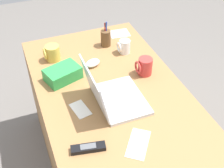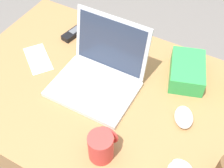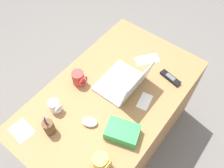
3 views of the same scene
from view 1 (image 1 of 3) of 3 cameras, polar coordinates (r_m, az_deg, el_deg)
The scene contains 13 objects.
ground_plane at distance 2.26m, azimuth -0.17°, elevation -15.14°, with size 6.00×6.00×0.00m, color slate.
desk at distance 1.97m, azimuth -0.19°, elevation -9.02°, with size 1.34×0.80×0.74m, color #9E7042.
laptop at distance 1.59m, azimuth 0.10°, elevation -2.24°, with size 0.32×0.29×0.25m.
computer_mouse at distance 1.87m, azimuth -3.66°, elevation 4.00°, with size 0.07×0.10×0.04m, color white.
coffee_mug_white at distance 1.79m, azimuth 6.16°, elevation 3.32°, with size 0.08×0.10×0.11m.
coffee_mug_tall at distance 1.94m, azimuth -11.22°, elevation 5.76°, with size 0.09×0.10×0.10m.
coffee_mug_spare at distance 1.97m, azimuth 2.31°, elevation 7.07°, with size 0.07×0.08×0.09m.
cordless_phone at distance 1.41m, azimuth -4.50°, elevation -11.96°, with size 0.07×0.16×0.03m.
pen_holder at distance 2.04m, azimuth -1.20°, elevation 8.68°, with size 0.07×0.07×0.18m.
snack_bag at distance 1.78m, azimuth -9.29°, elevation 1.91°, with size 0.13×0.20×0.08m, color green.
paper_note_near_laptop at distance 2.20m, azimuth 1.40°, elevation 9.52°, with size 0.11×0.14×0.00m, color white.
paper_note_left at distance 1.59m, azimuth -5.99°, elevation -4.75°, with size 0.13×0.07×0.00m, color white.
paper_note_right at distance 1.44m, azimuth 4.96°, elevation -11.17°, with size 0.18×0.09×0.00m, color white.
Camera 1 is at (-1.20, 0.46, 1.86)m, focal length 48.44 mm.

